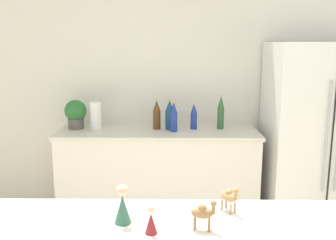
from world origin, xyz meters
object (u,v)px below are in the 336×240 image
at_px(camel_figurine, 203,212).
at_px(wise_man_figurine_purple, 123,207).
at_px(back_bottle_4, 221,113).
at_px(camel_figurine_second, 229,196).
at_px(paper_towel_roll, 96,116).
at_px(potted_plant, 76,113).
at_px(back_bottle_2, 174,117).
at_px(refrigerator, 315,136).
at_px(back_bottle_3, 157,115).
at_px(back_bottle_0, 170,115).
at_px(wise_man_figurine_crimson, 151,221).
at_px(back_bottle_1, 194,117).

bearing_deg(camel_figurine, wise_man_figurine_purple, 170.44).
height_order(back_bottle_4, camel_figurine_second, back_bottle_4).
bearing_deg(camel_figurine, paper_towel_roll, 111.83).
bearing_deg(back_bottle_4, wise_man_figurine_purple, -107.36).
xyz_separation_m(potted_plant, wise_man_figurine_purple, (0.73, -2.09, 0.01)).
relative_size(back_bottle_2, camel_figurine, 2.25).
xyz_separation_m(refrigerator, camel_figurine_second, (-1.07, -1.86, 0.19)).
bearing_deg(camel_figurine, back_bottle_3, 97.20).
distance_m(back_bottle_0, camel_figurine, 2.13).
bearing_deg(potted_plant, camel_figurine, -64.08).
bearing_deg(camel_figurine, wise_man_figurine_crimson, -171.36).
bearing_deg(wise_man_figurine_crimson, camel_figurine, 8.64).
height_order(back_bottle_3, back_bottle_4, back_bottle_4).
bearing_deg(potted_plant, back_bottle_0, -1.48).
bearing_deg(camel_figurine, back_bottle_4, 81.10).
height_order(back_bottle_0, camel_figurine, back_bottle_0).
distance_m(wise_man_figurine_crimson, wise_man_figurine_purple, 0.15).
relative_size(back_bottle_0, back_bottle_2, 1.02).
bearing_deg(wise_man_figurine_purple, paper_towel_roll, 104.36).
xyz_separation_m(wise_man_figurine_crimson, wise_man_figurine_purple, (-0.12, 0.08, 0.02)).
xyz_separation_m(camel_figurine, wise_man_figurine_crimson, (-0.20, -0.03, -0.02)).
bearing_deg(camel_figurine_second, refrigerator, 60.07).
bearing_deg(potted_plant, wise_man_figurine_crimson, -68.82).
distance_m(potted_plant, back_bottle_3, 0.77).
relative_size(back_bottle_4, wise_man_figurine_crimson, 2.83).
bearing_deg(wise_man_figurine_crimson, paper_towel_roll, 106.78).
xyz_separation_m(back_bottle_3, wise_man_figurine_crimson, (0.07, -2.17, -0.00)).
height_order(back_bottle_3, wise_man_figurine_purple, back_bottle_3).
height_order(potted_plant, camel_figurine, potted_plant).
relative_size(potted_plant, camel_figurine, 2.20).
relative_size(potted_plant, back_bottle_4, 0.85).
xyz_separation_m(refrigerator, paper_towel_roll, (-2.04, 0.09, 0.17)).
height_order(refrigerator, back_bottle_4, refrigerator).
bearing_deg(back_bottle_3, back_bottle_0, -6.30).
bearing_deg(back_bottle_2, refrigerator, -0.61).
xyz_separation_m(back_bottle_0, back_bottle_4, (0.48, 0.02, 0.02)).
xyz_separation_m(back_bottle_4, camel_figurine_second, (-0.21, -1.98, -0.00)).
distance_m(potted_plant, wise_man_figurine_purple, 2.22).
height_order(potted_plant, back_bottle_2, back_bottle_2).
distance_m(refrigerator, paper_towel_roll, 2.05).
bearing_deg(refrigerator, back_bottle_2, 179.39).
bearing_deg(back_bottle_0, potted_plant, 178.52).
height_order(back_bottle_4, camel_figurine, back_bottle_4).
xyz_separation_m(refrigerator, potted_plant, (-2.24, 0.13, 0.19)).
height_order(potted_plant, wise_man_figurine_crimson, potted_plant).
bearing_deg(camel_figurine, back_bottle_0, 93.96).
relative_size(back_bottle_1, back_bottle_3, 0.89).
bearing_deg(back_bottle_3, refrigerator, -4.55).
distance_m(back_bottle_0, camel_figurine_second, 1.98).
height_order(potted_plant, back_bottle_0, back_bottle_0).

